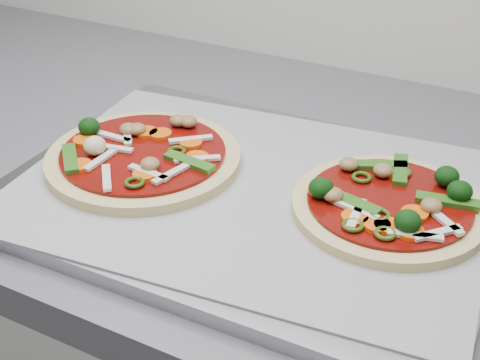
% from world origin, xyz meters
% --- Properties ---
extents(countertop, '(3.60, 0.60, 0.04)m').
position_xyz_m(countertop, '(0.00, 1.30, 0.88)').
color(countertop, '#59595F').
rests_on(countertop, base_cabinet).
extents(baking_tray, '(0.49, 0.36, 0.02)m').
position_xyz_m(baking_tray, '(-0.11, 1.22, 0.91)').
color(baking_tray, '#94959A').
rests_on(baking_tray, countertop).
extents(parchment, '(0.49, 0.38, 0.00)m').
position_xyz_m(parchment, '(-0.11, 1.22, 0.92)').
color(parchment, gray).
rests_on(parchment, baking_tray).
extents(pizza_left, '(0.25, 0.25, 0.04)m').
position_xyz_m(pizza_left, '(-0.23, 1.21, 0.93)').
color(pizza_left, tan).
rests_on(pizza_left, parchment).
extents(pizza_right, '(0.22, 0.22, 0.03)m').
position_xyz_m(pizza_right, '(0.03, 1.24, 0.93)').
color(pizza_right, tan).
rests_on(pizza_right, parchment).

